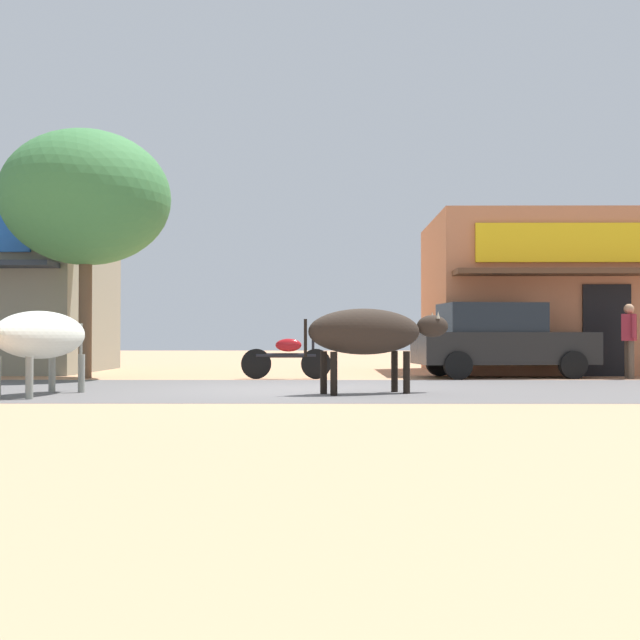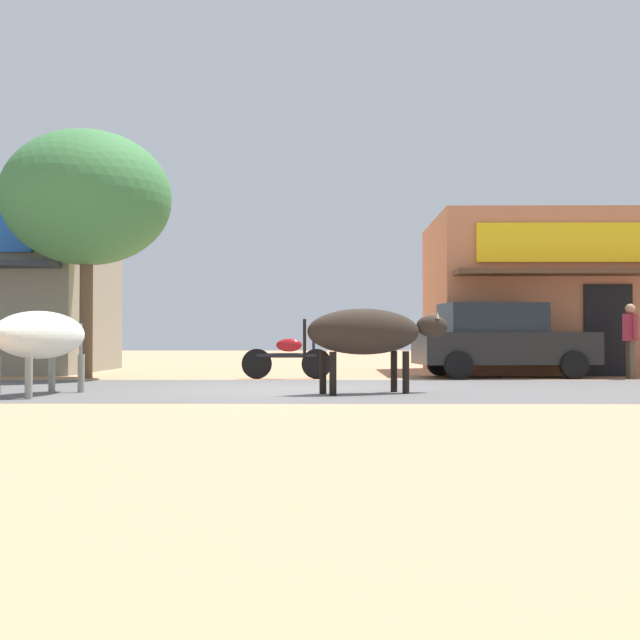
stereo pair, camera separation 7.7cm
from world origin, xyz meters
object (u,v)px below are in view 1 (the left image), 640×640
(cow_far_dark, at_px, (369,333))
(parked_hatchback_car, at_px, (500,340))
(roadside_tree, at_px, (86,198))
(pedestrian_by_shop, at_px, (629,335))
(cow_near_brown, at_px, (40,335))
(parked_motorcycle, at_px, (287,357))

(cow_far_dark, bearing_deg, parked_hatchback_car, 59.00)
(roadside_tree, bearing_deg, pedestrian_by_shop, -0.25)
(pedestrian_by_shop, bearing_deg, roadside_tree, 179.75)
(cow_near_brown, distance_m, pedestrian_by_shop, 12.12)
(roadside_tree, xyz_separation_m, parked_motorcycle, (4.40, -0.22, -3.44))
(cow_far_dark, bearing_deg, parked_motorcycle, 108.03)
(parked_hatchback_car, bearing_deg, roadside_tree, -177.16)
(cow_near_brown, bearing_deg, parked_hatchback_car, 34.92)
(roadside_tree, height_order, cow_far_dark, roadside_tree)
(parked_motorcycle, height_order, pedestrian_by_shop, pedestrian_by_shop)
(cow_far_dark, distance_m, pedestrian_by_shop, 7.56)
(pedestrian_by_shop, bearing_deg, parked_motorcycle, -178.72)
(parked_hatchback_car, xyz_separation_m, pedestrian_by_shop, (2.68, -0.50, 0.10))
(cow_far_dark, relative_size, pedestrian_by_shop, 1.51)
(parked_motorcycle, bearing_deg, roadside_tree, 177.18)
(parked_motorcycle, height_order, cow_far_dark, cow_far_dark)
(parked_motorcycle, relative_size, cow_far_dark, 0.79)
(roadside_tree, distance_m, cow_near_brown, 6.15)
(parked_hatchback_car, relative_size, pedestrian_by_shop, 2.49)
(parked_motorcycle, bearing_deg, parked_hatchback_car, 8.11)
(parked_hatchback_car, height_order, parked_motorcycle, parked_hatchback_car)
(roadside_tree, distance_m, parked_hatchback_car, 9.60)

